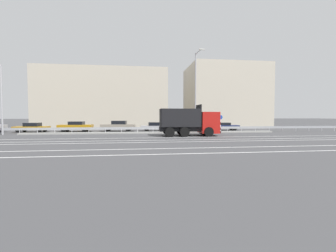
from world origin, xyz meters
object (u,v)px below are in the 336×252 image
(median_road_sign, at_px, (220,123))
(parked_car_5, at_px, (189,126))
(parked_car_6, at_px, (224,126))
(parked_car_2, at_px, (76,126))
(parked_car_4, at_px, (155,127))
(dump_truck, at_px, (197,124))
(street_lamp_1, at_px, (196,89))
(parked_car_1, at_px, (32,127))
(street_lamp_0, at_px, (1,96))
(parked_car_3, at_px, (118,126))

(median_road_sign, xyz_separation_m, parked_car_5, (-3.34, 4.24, -0.50))
(median_road_sign, xyz_separation_m, parked_car_6, (2.45, 4.80, -0.60))
(parked_car_2, relative_size, parked_car_4, 1.08)
(dump_truck, bearing_deg, parked_car_5, 174.48)
(dump_truck, bearing_deg, street_lamp_1, 168.00)
(median_road_sign, bearing_deg, parked_car_1, 170.29)
(dump_truck, height_order, median_road_sign, dump_truck)
(street_lamp_0, relative_size, parked_car_4, 1.91)
(parked_car_2, relative_size, parked_car_5, 1.05)
(street_lamp_1, height_order, parked_car_6, street_lamp_1)
(parked_car_5, distance_m, parked_car_6, 5.82)
(parked_car_4, relative_size, parked_car_5, 0.97)
(parked_car_2, xyz_separation_m, parked_car_3, (5.93, 0.28, 0.03))
(parked_car_3, bearing_deg, median_road_sign, -104.01)
(dump_truck, relative_size, parked_car_2, 1.44)
(street_lamp_1, distance_m, parked_car_3, 12.49)
(median_road_sign, xyz_separation_m, street_lamp_1, (-3.37, -0.04, 4.56))
(dump_truck, height_order, parked_car_3, dump_truck)
(parked_car_5, bearing_deg, parked_car_6, -88.66)
(street_lamp_1, height_order, parked_car_5, street_lamp_1)
(street_lamp_0, bearing_deg, median_road_sign, 0.74)
(parked_car_1, distance_m, parked_car_3, 11.81)
(parked_car_3, xyz_separation_m, parked_car_5, (10.47, -0.38, -0.04))
(dump_truck, distance_m, parked_car_1, 22.93)
(median_road_sign, relative_size, parked_car_5, 0.54)
(dump_truck, relative_size, parked_car_4, 1.56)
(street_lamp_0, relative_size, parked_car_1, 1.84)
(parked_car_6, bearing_deg, parked_car_5, -80.91)
(median_road_sign, distance_m, parked_car_4, 9.64)
(dump_truck, bearing_deg, parked_car_6, 143.98)
(street_lamp_1, distance_m, parked_car_6, 9.16)
(parked_car_4, xyz_separation_m, parked_car_6, (10.90, 0.20, -0.03))
(street_lamp_1, xyz_separation_m, parked_car_1, (-22.25, 4.42, -5.13))
(parked_car_4, bearing_deg, street_lamp_1, 45.35)
(dump_truck, height_order, parked_car_4, dump_truck)
(parked_car_3, height_order, parked_car_5, parked_car_3)
(dump_truck, relative_size, parked_car_1, 1.50)
(parked_car_1, xyz_separation_m, parked_car_4, (17.17, 0.22, -0.00))
(parked_car_1, bearing_deg, parked_car_3, -86.30)
(parked_car_3, relative_size, parked_car_6, 1.14)
(parked_car_1, bearing_deg, median_road_sign, -97.13)
(street_lamp_0, bearing_deg, parked_car_3, 20.87)
(median_road_sign, xyz_separation_m, parked_car_2, (-19.74, 4.33, -0.49))
(street_lamp_1, height_order, parked_car_2, street_lamp_1)
(street_lamp_0, height_order, parked_car_3, street_lamp_0)
(parked_car_1, distance_m, parked_car_4, 17.17)
(street_lamp_0, distance_m, parked_car_6, 30.00)
(parked_car_1, height_order, parked_car_4, parked_car_1)
(median_road_sign, bearing_deg, parked_car_5, 128.27)
(dump_truck, xyz_separation_m, street_lamp_0, (-22.51, 3.77, 3.26))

